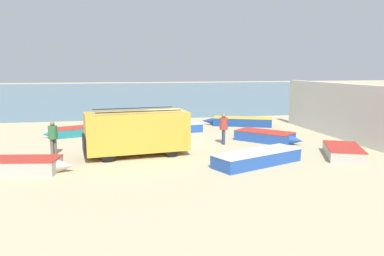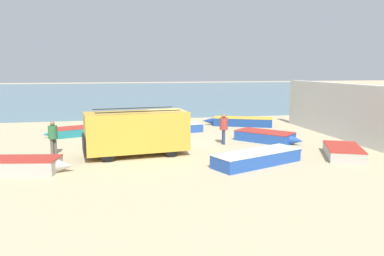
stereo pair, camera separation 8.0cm
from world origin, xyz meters
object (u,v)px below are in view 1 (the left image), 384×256
at_px(fishing_rowboat_2, 343,151).
at_px(fisherman_0, 224,126).
at_px(fishing_rowboat_0, 266,136).
at_px(fisherman_1, 144,125).
at_px(parked_van, 136,132).
at_px(fishing_rowboat_1, 171,128).
at_px(fishing_rowboat_4, 24,165).
at_px(fishing_rowboat_5, 240,121).
at_px(fisherman_2, 53,135).
at_px(fishing_rowboat_6, 260,157).
at_px(fishing_rowboat_3, 76,131).

bearing_deg(fishing_rowboat_2, fisherman_0, 74.09).
bearing_deg(fishing_rowboat_0, fisherman_1, -144.81).
bearing_deg(parked_van, fisherman_1, -107.32).
xyz_separation_m(parked_van, fishing_rowboat_0, (7.97, 2.11, -0.93)).
relative_size(fishing_rowboat_1, fishing_rowboat_4, 1.25).
height_order(parked_van, fishing_rowboat_2, parked_van).
xyz_separation_m(fishing_rowboat_5, fisherman_1, (-7.79, -4.60, 0.64)).
xyz_separation_m(parked_van, fisherman_0, (5.17, 1.85, -0.16)).
relative_size(fishing_rowboat_5, fisherman_2, 3.10).
height_order(fishing_rowboat_0, fishing_rowboat_6, fishing_rowboat_6).
relative_size(fishing_rowboat_1, fisherman_0, 2.70).
distance_m(fishing_rowboat_5, fisherman_0, 7.47).
distance_m(fishing_rowboat_4, fisherman_2, 3.41).
distance_m(parked_van, fishing_rowboat_5, 12.05).
xyz_separation_m(fishing_rowboat_2, fishing_rowboat_4, (-15.11, 0.16, 0.04)).
height_order(fishing_rowboat_0, fisherman_0, fisherman_0).
xyz_separation_m(fishing_rowboat_4, fishing_rowboat_6, (10.46, -0.68, 0.00)).
bearing_deg(fisherman_2, fishing_rowboat_2, -139.91).
xyz_separation_m(fishing_rowboat_0, fisherman_1, (-7.28, 1.79, 0.65)).
xyz_separation_m(fishing_rowboat_6, fisherman_2, (-9.74, 3.93, 0.73)).
xyz_separation_m(fishing_rowboat_5, fisherman_2, (-12.67, -7.47, 0.72)).
xyz_separation_m(fishing_rowboat_2, fisherman_0, (-5.03, 4.23, 0.81)).
relative_size(fishing_rowboat_0, fisherman_2, 2.19).
xyz_separation_m(fishing_rowboat_6, fisherman_0, (-0.38, 4.74, 0.77)).
relative_size(fishing_rowboat_4, fisherman_1, 2.43).
relative_size(fishing_rowboat_5, fishing_rowboat_6, 1.00).
xyz_separation_m(fisherman_0, fisherman_2, (-9.36, -0.82, -0.04)).
relative_size(parked_van, fishing_rowboat_6, 1.00).
relative_size(fishing_rowboat_2, fisherman_2, 2.18).
distance_m(fishing_rowboat_0, fishing_rowboat_4, 13.58).
height_order(fishing_rowboat_6, fisherman_1, fisherman_1).
relative_size(parked_van, fisherman_0, 2.99).
bearing_deg(fishing_rowboat_5, fishing_rowboat_3, 31.38).
bearing_deg(parked_van, fishing_rowboat_6, 145.12).
xyz_separation_m(parked_van, fishing_rowboat_2, (10.21, -2.38, -0.96)).
height_order(fishing_rowboat_2, fisherman_0, fisherman_0).
bearing_deg(fishing_rowboat_2, fishing_rowboat_4, 113.51).
xyz_separation_m(parked_van, fishing_rowboat_5, (8.48, 8.50, -0.91)).
relative_size(fishing_rowboat_3, fishing_rowboat_6, 0.74).
bearing_deg(fishing_rowboat_1, fisherman_0, 107.48).
distance_m(fishing_rowboat_3, fishing_rowboat_5, 12.20).
relative_size(fishing_rowboat_4, fisherman_0, 2.17).
bearing_deg(fishing_rowboat_3, fisherman_0, 130.42).
height_order(parked_van, fishing_rowboat_3, parked_van).
distance_m(parked_van, fisherman_2, 4.32).
distance_m(fishing_rowboat_2, fishing_rowboat_3, 16.48).
xyz_separation_m(fishing_rowboat_3, fisherman_2, (-0.61, -5.63, 0.77)).
distance_m(fishing_rowboat_2, fishing_rowboat_6, 4.68).
bearing_deg(fisherman_1, fishing_rowboat_5, -18.09).
bearing_deg(fishing_rowboat_0, fishing_rowboat_2, -14.53).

